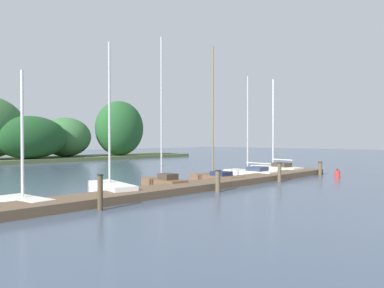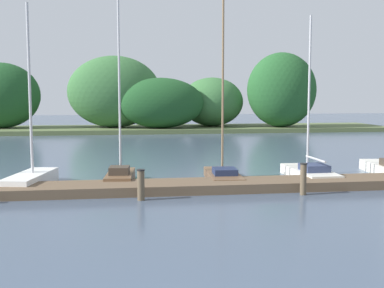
% 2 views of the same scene
% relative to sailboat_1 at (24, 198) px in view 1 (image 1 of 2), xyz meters
% --- Properties ---
extents(dock_pier, '(25.50, 1.80, 0.35)m').
position_rel_sailboat_1_xyz_m(dock_pier, '(7.81, -1.36, -0.15)').
color(dock_pier, brown).
rests_on(dock_pier, ground).
extents(far_shore, '(51.21, 8.29, 7.54)m').
position_rel_sailboat_1_xyz_m(far_shore, '(10.44, 27.73, 2.70)').
color(far_shore, '#56663D').
rests_on(far_shore, ground).
extents(sailboat_1, '(1.24, 2.86, 5.16)m').
position_rel_sailboat_1_xyz_m(sailboat_1, '(0.00, 0.00, 0.00)').
color(sailboat_1, silver).
rests_on(sailboat_1, ground).
extents(sailboat_2, '(1.74, 3.70, 7.02)m').
position_rel_sailboat_1_xyz_m(sailboat_2, '(4.02, 0.29, 0.05)').
color(sailboat_2, white).
rests_on(sailboat_2, ground).
extents(sailboat_3, '(1.25, 3.05, 7.98)m').
position_rel_sailboat_1_xyz_m(sailboat_3, '(7.42, 0.51, 0.07)').
color(sailboat_3, brown).
rests_on(sailboat_3, ground).
extents(sailboat_4, '(1.43, 3.80, 8.23)m').
position_rel_sailboat_1_xyz_m(sailboat_4, '(11.62, 0.49, 0.02)').
color(sailboat_4, brown).
rests_on(sailboat_4, ground).
extents(sailboat_5, '(1.35, 4.04, 6.85)m').
position_rel_sailboat_1_xyz_m(sailboat_5, '(15.37, 0.56, -0.00)').
color(sailboat_5, silver).
rests_on(sailboat_5, ground).
extents(sailboat_6, '(1.69, 4.44, 7.14)m').
position_rel_sailboat_1_xyz_m(sailboat_6, '(19.27, 0.98, 0.05)').
color(sailboat_6, silver).
rests_on(sailboat_6, ground).
extents(mooring_piling_1, '(0.22, 0.22, 1.30)m').
position_rel_sailboat_1_xyz_m(mooring_piling_1, '(1.64, -2.68, 0.32)').
color(mooring_piling_1, '#4C3D28').
rests_on(mooring_piling_1, ground).
extents(mooring_piling_2, '(0.28, 0.28, 1.06)m').
position_rel_sailboat_1_xyz_m(mooring_piling_2, '(8.12, -2.70, 0.21)').
color(mooring_piling_2, brown).
rests_on(mooring_piling_2, ground).
extents(mooring_piling_3, '(0.26, 0.26, 1.14)m').
position_rel_sailboat_1_xyz_m(mooring_piling_3, '(13.90, -2.62, 0.25)').
color(mooring_piling_3, brown).
rests_on(mooring_piling_3, ground).
extents(mooring_piling_4, '(0.29, 0.29, 0.95)m').
position_rel_sailboat_1_xyz_m(mooring_piling_4, '(19.66, -2.46, 0.15)').
color(mooring_piling_4, brown).
rests_on(mooring_piling_4, ground).
extents(channel_buoy_0, '(0.32, 0.32, 0.59)m').
position_rel_sailboat_1_xyz_m(channel_buoy_0, '(18.68, -4.11, -0.08)').
color(channel_buoy_0, red).
rests_on(channel_buoy_0, ground).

